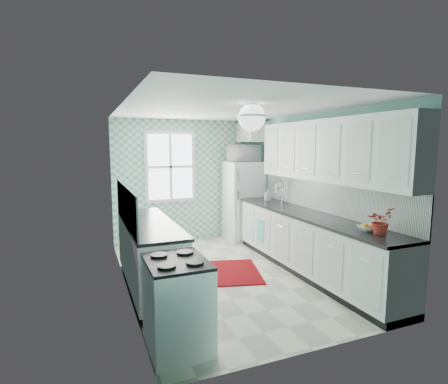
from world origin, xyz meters
name	(u,v)px	position (x,y,z in m)	size (l,w,h in m)	color
floor	(227,275)	(0.00, 0.00, -0.01)	(3.00, 4.40, 0.02)	beige
ceiling	(227,108)	(0.00, 0.00, 2.51)	(3.00, 4.40, 0.02)	white
wall_back	(187,181)	(0.00, 2.21, 1.25)	(3.00, 0.02, 2.50)	#75BDB0
wall_front	(319,225)	(0.00, -2.21, 1.25)	(3.00, 0.02, 2.50)	#75BDB0
wall_left	(123,200)	(-1.51, 0.00, 1.25)	(0.02, 4.40, 2.50)	#75BDB0
wall_right	(311,190)	(1.51, 0.00, 1.25)	(0.02, 4.40, 2.50)	#75BDB0
accent_wall	(187,181)	(0.00, 2.19, 1.25)	(3.00, 0.01, 2.50)	#68B49D
window	(170,167)	(-0.35, 2.16, 1.55)	(1.04, 0.05, 1.44)	white
backsplash_right	(325,196)	(1.49, -0.40, 1.20)	(0.02, 3.60, 0.51)	white
backsplash_left	(126,205)	(-1.49, -0.07, 1.20)	(0.02, 2.15, 0.51)	white
upper_cabinets_right	(327,151)	(1.33, -0.60, 1.90)	(0.33, 3.20, 0.90)	silver
upper_cabinet_fridge	(251,132)	(1.30, 1.83, 2.25)	(0.40, 0.74, 0.40)	silver
ceiling_light	(252,117)	(0.00, -0.80, 2.32)	(0.34, 0.34, 0.35)	silver
base_cabinets_right	(308,244)	(1.20, -0.40, 0.45)	(0.60, 3.60, 0.90)	white
countertop_right	(308,215)	(1.19, -0.40, 0.92)	(0.63, 3.60, 0.04)	black
base_cabinets_left	(149,257)	(-1.20, -0.07, 0.45)	(0.60, 2.15, 0.90)	white
countertop_left	(149,223)	(-1.19, -0.07, 0.92)	(0.63, 2.15, 0.04)	black
fridge	(243,201)	(1.11, 1.79, 0.82)	(0.72, 0.71, 1.65)	silver
stove	(177,302)	(-1.20, -1.62, 0.46)	(0.58, 0.72, 0.87)	silver
sink	(273,203)	(1.20, 0.70, 0.93)	(0.56, 0.47, 0.53)	silver
rug	(234,272)	(0.13, 0.03, 0.01)	(0.77, 1.10, 0.02)	#5F140B
dish_towel	(260,230)	(0.89, 0.59, 0.48)	(0.02, 0.27, 0.40)	#51AA8E
fruit_bowl	(369,229)	(1.20, -1.61, 0.97)	(0.26, 0.26, 0.06)	white
potted_plant	(380,221)	(1.20, -1.78, 1.10)	(0.29, 0.25, 0.32)	#A4233B
soap_bottle	(268,195)	(1.25, 1.00, 1.05)	(0.10, 0.10, 0.21)	#7E9FAA
microwave	(244,153)	(1.11, 1.79, 1.82)	(0.62, 0.42, 0.34)	white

